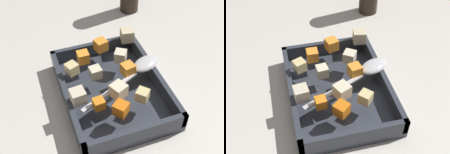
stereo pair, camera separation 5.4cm
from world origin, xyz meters
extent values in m
plane|color=beige|center=(0.00, 0.00, 0.00)|extent=(4.00, 4.00, 0.00)
cube|color=#333842|center=(-0.01, -0.02, 0.01)|extent=(0.31, 0.23, 0.01)
cube|color=#333842|center=(-0.01, -0.13, 0.03)|extent=(0.31, 0.01, 0.04)
cube|color=#333842|center=(-0.01, 0.09, 0.03)|extent=(0.31, 0.01, 0.04)
cube|color=#333842|center=(-0.16, -0.02, 0.03)|extent=(0.01, 0.23, 0.04)
cube|color=#333842|center=(0.14, -0.02, 0.03)|extent=(0.01, 0.23, 0.04)
cube|color=orange|center=(0.00, -0.06, 0.07)|extent=(0.03, 0.03, 0.03)
cube|color=orange|center=(0.11, -0.03, 0.07)|extent=(0.04, 0.04, 0.03)
cube|color=orange|center=(0.08, 0.03, 0.07)|extent=(0.03, 0.03, 0.03)
cube|color=orange|center=(-0.08, 0.04, 0.06)|extent=(0.03, 0.03, 0.02)
cube|color=orange|center=(-0.11, 0.00, 0.07)|extent=(0.04, 0.04, 0.03)
cube|color=beige|center=(0.02, 0.02, 0.07)|extent=(0.03, 0.03, 0.03)
cube|color=#E0CC89|center=(-0.09, -0.06, 0.07)|extent=(0.04, 0.04, 0.03)
cube|color=beige|center=(-0.06, -0.01, 0.07)|extent=(0.04, 0.04, 0.03)
cube|color=beige|center=(0.05, -0.06, 0.07)|extent=(0.04, 0.04, 0.03)
cube|color=beige|center=(0.12, -0.11, 0.07)|extent=(0.04, 0.04, 0.03)
cube|color=#E0CC89|center=(0.05, 0.07, 0.07)|extent=(0.03, 0.03, 0.03)
cube|color=beige|center=(-0.04, 0.07, 0.07)|extent=(0.03, 0.03, 0.03)
ellipsoid|color=silver|center=(0.01, -0.11, 0.06)|extent=(0.07, 0.08, 0.02)
cube|color=silver|center=(-0.04, 0.00, 0.06)|extent=(0.08, 0.16, 0.01)
camera|label=1|loc=(-0.47, 0.15, 0.55)|focal=47.76mm
camera|label=2|loc=(-0.49, 0.10, 0.55)|focal=47.76mm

